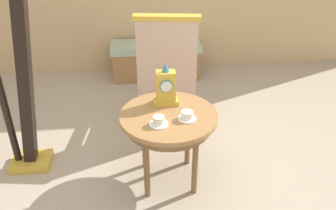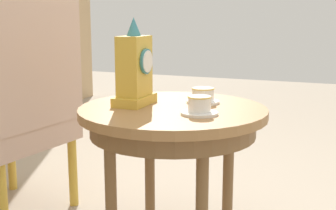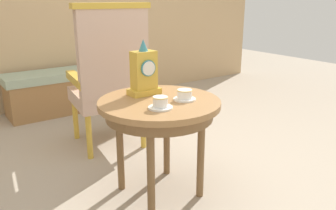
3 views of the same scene
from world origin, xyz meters
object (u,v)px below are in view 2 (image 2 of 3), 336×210
Objects in this scene: teacup_left at (199,106)px; teacup_right at (203,96)px; armchair at (17,94)px; mantel_clock at (135,70)px; side_table at (173,126)px.

teacup_left is 0.21m from teacup_right.
armchair is (0.15, 0.92, -0.04)m from teacup_left.
teacup_right is 0.39× the size of mantel_clock.
side_table is 5.48× the size of teacup_right.
teacup_left reaches higher than teacup_right.
teacup_left is at bearing -99.45° from armchair.
mantel_clock reaches higher than teacup_right.
armchair is (0.08, 0.63, -0.15)m from mantel_clock.
mantel_clock is (-0.13, 0.24, 0.11)m from teacup_right.
side_table is 0.19m from teacup_left.
mantel_clock is (0.08, 0.29, 0.11)m from teacup_left.
teacup_left is 0.32m from mantel_clock.
teacup_left is 1.02× the size of teacup_right.
side_table is 2.13× the size of mantel_clock.
armchair is at bearing 83.16° from mantel_clock.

